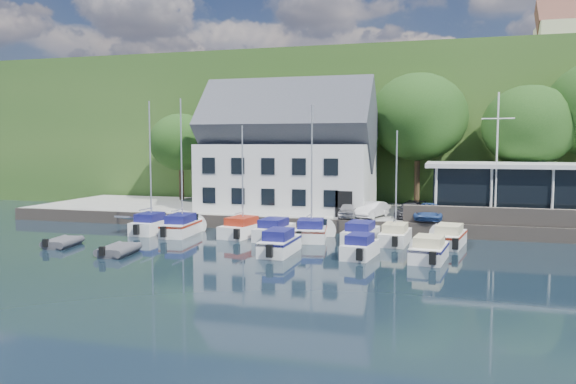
% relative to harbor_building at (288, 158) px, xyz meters
% --- Properties ---
extents(ground, '(180.00, 180.00, 0.00)m').
position_rel_harbor_building_xyz_m(ground, '(7.00, -16.50, -5.35)').
color(ground, black).
rests_on(ground, ground).
extents(quay, '(60.00, 13.00, 1.00)m').
position_rel_harbor_building_xyz_m(quay, '(7.00, 1.00, -4.85)').
color(quay, '#9A9A95').
rests_on(quay, ground).
extents(quay_face, '(60.00, 0.30, 1.00)m').
position_rel_harbor_building_xyz_m(quay_face, '(7.00, -5.50, -4.85)').
color(quay_face, '#62574E').
rests_on(quay_face, ground).
extents(hillside, '(160.00, 75.00, 16.00)m').
position_rel_harbor_building_xyz_m(hillside, '(7.00, 45.50, 2.65)').
color(hillside, '#284B1C').
rests_on(hillside, ground).
extents(field_patch, '(50.00, 30.00, 0.30)m').
position_rel_harbor_building_xyz_m(field_patch, '(15.00, 53.50, 10.80)').
color(field_patch, '#616834').
rests_on(field_patch, hillside).
extents(harbor_building, '(14.40, 8.20, 8.70)m').
position_rel_harbor_building_xyz_m(harbor_building, '(0.00, 0.00, 0.00)').
color(harbor_building, silver).
rests_on(harbor_building, quay).
extents(club_pavilion, '(13.20, 7.20, 4.10)m').
position_rel_harbor_building_xyz_m(club_pavilion, '(18.00, -0.50, -2.30)').
color(club_pavilion, black).
rests_on(club_pavilion, quay).
extents(seawall, '(18.00, 0.50, 1.20)m').
position_rel_harbor_building_xyz_m(seawall, '(19.00, -5.10, -3.75)').
color(seawall, '#62574E').
rests_on(seawall, quay).
extents(gangway, '(1.20, 6.00, 1.40)m').
position_rel_harbor_building_xyz_m(gangway, '(-9.50, -7.50, -5.35)').
color(gangway, silver).
rests_on(gangway, ground).
extents(car_silver, '(1.57, 3.37, 1.12)m').
position_rel_harbor_building_xyz_m(car_silver, '(5.80, -3.97, -3.79)').
color(car_silver, '#A4A4A9').
rests_on(car_silver, quay).
extents(car_white, '(2.37, 3.83, 1.19)m').
position_rel_harbor_building_xyz_m(car_white, '(7.59, -3.50, -3.75)').
color(car_white, silver).
rests_on(car_white, quay).
extents(car_dgrey, '(2.41, 4.23, 1.15)m').
position_rel_harbor_building_xyz_m(car_dgrey, '(10.35, -2.67, -3.77)').
color(car_dgrey, '#2B2B30').
rests_on(car_dgrey, quay).
extents(car_blue, '(1.66, 3.91, 1.32)m').
position_rel_harbor_building_xyz_m(car_blue, '(11.76, -3.75, -3.69)').
color(car_blue, '#2B4984').
rests_on(car_blue, quay).
extents(flagpole, '(2.19, 0.20, 9.14)m').
position_rel_harbor_building_xyz_m(flagpole, '(16.29, -3.71, 0.22)').
color(flagpole, silver).
rests_on(flagpole, quay).
extents(tree_0, '(6.24, 6.24, 8.53)m').
position_rel_harbor_building_xyz_m(tree_0, '(-12.44, 5.06, -0.09)').
color(tree_0, '#173610').
rests_on(tree_0, quay).
extents(tree_1, '(8.18, 8.18, 11.18)m').
position_rel_harbor_building_xyz_m(tree_1, '(-4.16, 5.49, 1.24)').
color(tree_1, '#173610').
rests_on(tree_1, quay).
extents(tree_2, '(7.63, 7.63, 10.43)m').
position_rel_harbor_building_xyz_m(tree_2, '(3.73, 4.77, 0.86)').
color(tree_2, '#173610').
rests_on(tree_2, quay).
extents(tree_3, '(8.64, 8.64, 11.80)m').
position_rel_harbor_building_xyz_m(tree_3, '(10.40, 5.61, 1.55)').
color(tree_3, '#173610').
rests_on(tree_3, quay).
extents(tree_4, '(7.63, 7.63, 10.43)m').
position_rel_harbor_building_xyz_m(tree_4, '(19.47, 5.01, 0.87)').
color(tree_4, '#173610').
rests_on(tree_4, quay).
extents(boat_r1_0, '(1.87, 5.55, 9.24)m').
position_rel_harbor_building_xyz_m(boat_r1_0, '(-7.90, -9.03, -0.73)').
color(boat_r1_0, white).
rests_on(boat_r1_0, ground).
extents(boat_r1_1, '(2.35, 6.74, 9.23)m').
position_rel_harbor_building_xyz_m(boat_r1_1, '(-5.40, -9.05, -0.73)').
color(boat_r1_1, white).
rests_on(boat_r1_1, ground).
extents(boat_r1_2, '(3.00, 6.18, 8.59)m').
position_rel_harbor_building_xyz_m(boat_r1_2, '(-0.95, -8.53, -1.06)').
color(boat_r1_2, white).
rests_on(boat_r1_2, ground).
extents(boat_r1_3, '(2.36, 5.99, 1.44)m').
position_rel_harbor_building_xyz_m(boat_r1_3, '(1.54, -8.97, -4.63)').
color(boat_r1_3, white).
rests_on(boat_r1_3, ground).
extents(boat_r1_4, '(3.00, 5.75, 8.82)m').
position_rel_harbor_building_xyz_m(boat_r1_4, '(4.11, -8.73, -0.94)').
color(boat_r1_4, white).
rests_on(boat_r1_4, ground).
extents(boat_r1_5, '(2.47, 6.03, 1.39)m').
position_rel_harbor_building_xyz_m(boat_r1_5, '(7.47, -8.59, -4.65)').
color(boat_r1_5, white).
rests_on(boat_r1_5, ground).
extents(boat_r1_6, '(2.22, 5.71, 8.31)m').
position_rel_harbor_building_xyz_m(boat_r1_6, '(9.76, -8.63, -1.19)').
color(boat_r1_6, white).
rests_on(boat_r1_6, ground).
extents(boat_r1_7, '(2.80, 5.94, 1.42)m').
position_rel_harbor_building_xyz_m(boat_r1_7, '(13.15, -8.58, -4.64)').
color(boat_r1_7, white).
rests_on(boat_r1_7, ground).
extents(boat_r2_2, '(1.90, 5.72, 1.50)m').
position_rel_harbor_building_xyz_m(boat_r2_2, '(3.40, -13.95, -4.60)').
color(boat_r2_2, white).
rests_on(boat_r2_2, ground).
extents(boat_r2_3, '(2.29, 5.01, 1.38)m').
position_rel_harbor_building_xyz_m(boat_r2_3, '(8.17, -13.62, -4.66)').
color(boat_r2_3, white).
rests_on(boat_r2_3, ground).
extents(boat_r2_4, '(2.55, 5.26, 1.42)m').
position_rel_harbor_building_xyz_m(boat_r2_4, '(12.04, -13.58, -4.64)').
color(boat_r2_4, white).
rests_on(boat_r2_4, ground).
extents(dinghy_0, '(2.16, 3.15, 0.68)m').
position_rel_harbor_building_xyz_m(dinghy_0, '(-10.70, -15.38, -5.01)').
color(dinghy_0, '#3D3D42').
rests_on(dinghy_0, ground).
extents(dinghy_1, '(2.15, 3.25, 0.72)m').
position_rel_harbor_building_xyz_m(dinghy_1, '(-5.75, -16.77, -4.99)').
color(dinghy_1, '#3D3D42').
rests_on(dinghy_1, ground).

